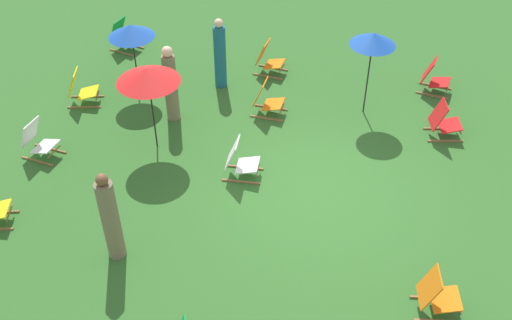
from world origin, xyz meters
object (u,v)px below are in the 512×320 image
object	(u,v)px
deckchair_3	(123,36)
person_1	(220,55)
umbrella_0	(131,31)
deckchair_1	(81,89)
person_2	(171,85)
umbrella_1	(148,75)
deckchair_6	(434,77)
deckchair_4	(38,141)
umbrella_2	(373,39)
deckchair_0	(240,161)
deckchair_9	(437,295)
person_0	(110,219)
deckchair_8	(444,121)
deckchair_10	(269,59)
deckchair_5	(267,99)

from	to	relation	value
deckchair_3	person_1	distance (m)	3.15
umbrella_0	deckchair_1	bearing A→B (deg)	124.45
person_1	person_2	distance (m)	1.66
deckchair_1	umbrella_1	xyz separation A→B (m)	(-1.15, -2.20, 1.36)
person_1	deckchair_6	bearing A→B (deg)	142.60
deckchair_4	umbrella_2	world-z (taller)	umbrella_2
umbrella_2	person_1	size ratio (longest dim) A/B	1.14
deckchair_0	person_1	size ratio (longest dim) A/B	0.48
person_1	person_2	size ratio (longest dim) A/B	0.97
deckchair_1	deckchair_9	distance (m)	8.85
person_0	deckchair_1	bearing A→B (deg)	156.71
umbrella_1	umbrella_2	bearing A→B (deg)	-61.93
deckchair_8	deckchair_10	bearing A→B (deg)	55.12
deckchair_10	umbrella_0	distance (m)	3.39
deckchair_4	deckchair_10	distance (m)	5.71
deckchair_1	umbrella_1	bearing A→B (deg)	-131.95
deckchair_0	deckchair_5	bearing A→B (deg)	-5.89
deckchair_0	person_1	xyz separation A→B (m)	(3.07, 1.22, 0.45)
deckchair_4	person_1	world-z (taller)	person_1
person_0	person_2	xyz separation A→B (m)	(4.01, 0.34, 0.00)
umbrella_1	person_0	bearing A→B (deg)	-173.17
deckchair_5	deckchair_8	size ratio (longest dim) A/B	0.99
deckchair_6	umbrella_2	world-z (taller)	umbrella_2
umbrella_0	person_1	distance (m)	2.07
deckchair_1	umbrella_2	distance (m)	6.56
deckchair_9	deckchair_4	bearing A→B (deg)	64.76
deckchair_6	deckchair_8	world-z (taller)	same
deckchair_10	deckchair_4	bearing A→B (deg)	143.91
umbrella_2	person_1	world-z (taller)	umbrella_2
deckchair_4	person_0	size ratio (longest dim) A/B	0.46
umbrella_2	person_0	world-z (taller)	umbrella_2
deckchair_8	umbrella_0	size ratio (longest dim) A/B	0.49
deckchair_1	deckchair_8	xyz separation A→B (m)	(0.52, -8.00, 0.00)
deckchair_3	person_1	xyz separation A→B (m)	(-1.13, -2.91, 0.45)
umbrella_0	deckchair_8	bearing A→B (deg)	-91.85
umbrella_2	person_2	distance (m)	4.36
deckchair_0	deckchair_8	bearing A→B (deg)	-64.46
person_0	umbrella_2	bearing A→B (deg)	88.86
deckchair_10	deckchair_3	bearing A→B (deg)	92.30
deckchair_5	deckchair_8	xyz separation A→B (m)	(0.01, -3.80, 0.00)
deckchair_0	person_1	distance (m)	3.34
umbrella_2	person_1	distance (m)	3.58
deckchair_8	person_2	distance (m)	5.83
deckchair_5	person_0	bearing A→B (deg)	163.04
umbrella_0	deckchair_6	bearing A→B (deg)	-77.37
deckchair_6	umbrella_1	distance (m)	6.69
deckchair_8	deckchair_9	xyz separation A→B (m)	(-4.65, 0.17, 0.00)
deckchair_1	umbrella_0	size ratio (longest dim) A/B	0.50
deckchair_5	deckchair_0	bearing A→B (deg)	-179.52
umbrella_0	umbrella_1	world-z (taller)	umbrella_1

